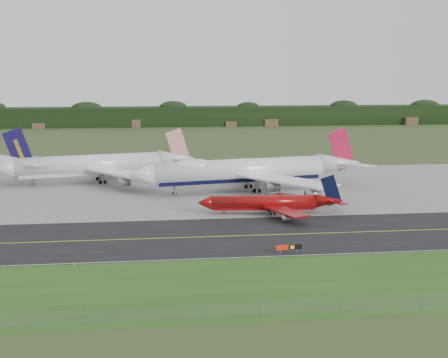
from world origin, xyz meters
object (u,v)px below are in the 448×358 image
(jet_star_tail, at_px, (100,165))
(jet_ba_747, at_px, (248,170))
(jet_red_737, at_px, (272,203))
(taxiway_sign, at_px, (289,247))

(jet_star_tail, bearing_deg, jet_ba_747, -24.39)
(jet_red_737, distance_m, taxiway_sign, 34.20)
(jet_star_tail, relative_size, taxiway_sign, 12.01)
(jet_ba_747, relative_size, jet_red_737, 1.99)
(taxiway_sign, bearing_deg, jet_red_737, 84.29)
(jet_ba_747, relative_size, jet_star_tail, 1.15)
(jet_ba_747, xyz_separation_m, taxiway_sign, (-2.30, -63.98, -4.85))
(jet_red_737, xyz_separation_m, taxiway_sign, (-3.40, -34.00, -1.44))
(jet_red_737, relative_size, jet_star_tail, 0.58)
(jet_ba_747, xyz_separation_m, jet_red_737, (1.10, -29.97, -3.41))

